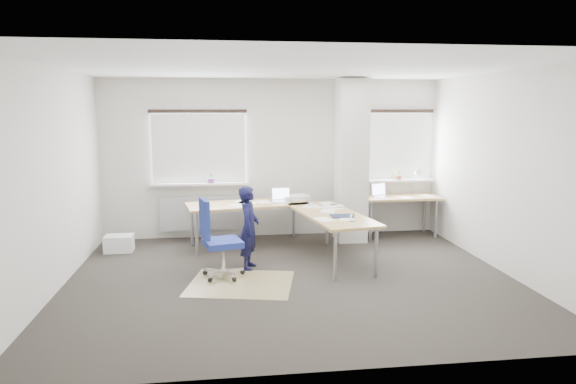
{
  "coord_description": "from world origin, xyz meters",
  "views": [
    {
      "loc": [
        -0.91,
        -6.61,
        2.28
      ],
      "look_at": [
        0.07,
        0.9,
        1.05
      ],
      "focal_mm": 32.0,
      "sensor_mm": 36.0,
      "label": 1
    }
  ],
  "objects": [
    {
      "name": "person",
      "position": [
        -0.54,
        0.55,
        0.6
      ],
      "size": [
        0.37,
        0.49,
        1.2
      ],
      "primitive_type": "imported",
      "rotation": [
        0.0,
        0.0,
        1.36
      ],
      "color": "black",
      "rests_on": "ground"
    },
    {
      "name": "desk_side",
      "position": [
        2.25,
        2.15,
        0.69
      ],
      "size": [
        1.41,
        0.72,
        1.22
      ],
      "rotation": [
        0.0,
        0.0,
        0.01
      ],
      "color": "olive",
      "rests_on": "ground"
    },
    {
      "name": "task_chair",
      "position": [
        -0.96,
        0.19,
        0.31
      ],
      "size": [
        0.61,
        0.6,
        1.1
      ],
      "rotation": [
        0.0,
        0.0,
        0.24
      ],
      "color": "navy",
      "rests_on": "ground"
    },
    {
      "name": "ground",
      "position": [
        0.0,
        0.0,
        0.0
      ],
      "size": [
        6.0,
        6.0,
        0.0
      ],
      "primitive_type": "plane",
      "color": "#272420",
      "rests_on": "ground"
    },
    {
      "name": "floor_mat",
      "position": [
        -0.69,
        -0.1,
        0.0
      ],
      "size": [
        1.54,
        1.38,
        0.01
      ],
      "primitive_type": "cube",
      "rotation": [
        0.0,
        0.0,
        -0.21
      ],
      "color": "#92804F",
      "rests_on": "ground"
    },
    {
      "name": "white_crate",
      "position": [
        -2.58,
        1.7,
        0.13
      ],
      "size": [
        0.44,
        0.31,
        0.27
      ],
      "primitive_type": "cube",
      "rotation": [
        0.0,
        0.0,
        0.0
      ],
      "color": "white",
      "rests_on": "ground"
    },
    {
      "name": "desk_main",
      "position": [
        0.15,
        1.31,
        0.69
      ],
      "size": [
        2.82,
        2.63,
        0.96
      ],
      "rotation": [
        0.0,
        0.0,
        0.17
      ],
      "color": "olive",
      "rests_on": "ground"
    },
    {
      "name": "room_shell",
      "position": [
        0.18,
        0.45,
        1.75
      ],
      "size": [
        6.04,
        5.04,
        2.82
      ],
      "color": "beige",
      "rests_on": "ground"
    }
  ]
}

